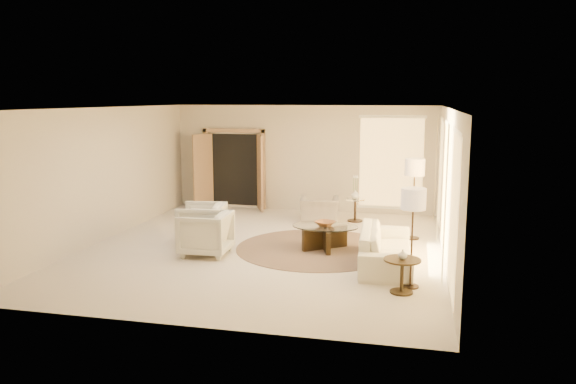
% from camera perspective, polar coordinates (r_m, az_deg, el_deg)
% --- Properties ---
extents(room, '(7.04, 8.04, 2.83)m').
position_cam_1_polar(room, '(11.08, -2.48, 1.26)').
color(room, beige).
rests_on(room, ground).
extents(windows_right, '(0.10, 6.40, 2.40)m').
position_cam_1_polar(windows_right, '(10.81, 15.60, 0.45)').
color(windows_right, '#FAC464').
rests_on(windows_right, room).
extents(window_back_corner, '(1.70, 0.10, 2.40)m').
position_cam_1_polar(window_back_corner, '(14.62, 10.43, 2.95)').
color(window_back_corner, '#FAC464').
rests_on(window_back_corner, room).
extents(curtains_right, '(0.06, 5.20, 2.60)m').
position_cam_1_polar(curtains_right, '(11.70, 15.15, 0.90)').
color(curtains_right, beige).
rests_on(curtains_right, room).
extents(french_doors, '(1.95, 0.66, 2.16)m').
position_cam_1_polar(french_doors, '(15.29, -5.56, 2.27)').
color(french_doors, '#A4805B').
rests_on(french_doors, room).
extents(area_rug, '(3.96, 3.96, 0.01)m').
position_cam_1_polar(area_rug, '(11.35, 2.90, -5.72)').
color(area_rug, '#3D2B22').
rests_on(area_rug, room).
extents(sofa, '(1.01, 2.34, 0.67)m').
position_cam_1_polar(sofa, '(10.33, 9.92, -5.50)').
color(sofa, beige).
rests_on(sofa, room).
extents(armchair_left, '(0.97, 1.02, 0.93)m').
position_cam_1_polar(armchair_left, '(11.74, -8.75, -3.00)').
color(armchair_left, beige).
rests_on(armchair_left, room).
extents(armchair_right, '(0.87, 0.93, 0.92)m').
position_cam_1_polar(armchair_right, '(10.92, -8.38, -3.97)').
color(armchair_right, beige).
rests_on(armchair_right, room).
extents(accent_chair, '(1.00, 0.73, 0.81)m').
position_cam_1_polar(accent_chair, '(13.66, 3.21, -1.38)').
color(accent_chair, gray).
rests_on(accent_chair, room).
extents(coffee_table, '(1.65, 1.65, 0.48)m').
position_cam_1_polar(coffee_table, '(11.24, 3.77, -4.32)').
color(coffee_table, black).
rests_on(coffee_table, room).
extents(end_table, '(0.58, 0.58, 0.54)m').
position_cam_1_polar(end_table, '(8.92, 11.51, -7.74)').
color(end_table, black).
rests_on(end_table, room).
extents(side_table, '(0.48, 0.48, 0.56)m').
position_cam_1_polar(side_table, '(13.81, 6.84, -1.59)').
color(side_table, black).
rests_on(side_table, room).
extents(floor_lamp_near, '(0.42, 0.42, 1.73)m').
position_cam_1_polar(floor_lamp_near, '(12.12, 12.75, 2.10)').
color(floor_lamp_near, black).
rests_on(floor_lamp_near, room).
extents(floor_lamp_far, '(0.39, 0.39, 1.60)m').
position_cam_1_polar(floor_lamp_far, '(8.97, 12.61, -1.15)').
color(floor_lamp_far, black).
rests_on(floor_lamp_far, room).
extents(bowl, '(0.50, 0.50, 0.09)m').
position_cam_1_polar(bowl, '(11.19, 3.79, -3.21)').
color(bowl, brown).
rests_on(bowl, coffee_table).
extents(end_vase, '(0.18, 0.18, 0.15)m').
position_cam_1_polar(end_vase, '(8.85, 11.57, -6.23)').
color(end_vase, silver).
rests_on(end_vase, end_table).
extents(side_vase, '(0.27, 0.27, 0.22)m').
position_cam_1_polar(side_vase, '(13.75, 6.86, -0.25)').
color(side_vase, silver).
rests_on(side_vase, side_table).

